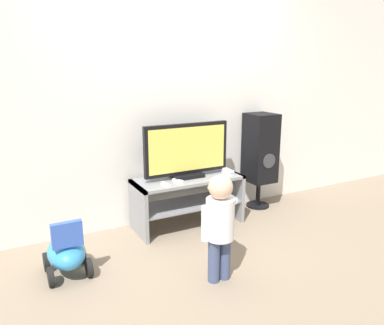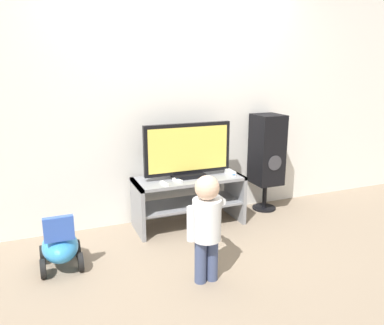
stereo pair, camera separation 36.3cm
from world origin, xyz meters
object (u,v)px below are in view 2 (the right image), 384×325
television (188,151)px  ride_on_toy (60,246)px  remote_secondary (178,180)px  child (206,220)px  game_console (230,172)px  remote_primary (164,184)px  speaker_tower (267,151)px

television → ride_on_toy: 1.47m
remote_secondary → television: bearing=34.2°
remote_secondary → child: bearing=-96.8°
game_console → ride_on_toy: bearing=-168.8°
remote_primary → child: (0.04, -0.88, -0.03)m
remote_primary → remote_secondary: (0.15, 0.05, 0.00)m
television → remote_primary: television is taller
remote_primary → speaker_tower: (1.27, 0.23, 0.16)m
television → remote_secondary: television is taller
speaker_tower → ride_on_toy: bearing=-167.6°
child → remote_secondary: bearing=83.2°
remote_secondary → ride_on_toy: 1.22m
remote_secondary → speaker_tower: (1.12, 0.17, 0.16)m
remote_secondary → child: size_ratio=0.16×
remote_primary → remote_secondary: 0.16m
remote_secondary → ride_on_toy: remote_secondary is taller
child → television: bearing=76.0°
game_console → speaker_tower: (0.54, 0.16, 0.15)m
remote_secondary → ride_on_toy: (-1.12, -0.32, -0.34)m
speaker_tower → game_console: bearing=-163.9°
remote_primary → speaker_tower: size_ratio=0.12×
remote_primary → remote_secondary: bearing=19.2°
remote_secondary → ride_on_toy: size_ratio=0.28×
game_console → ride_on_toy: (-1.70, -0.34, -0.35)m
television → remote_secondary: (-0.15, -0.10, -0.26)m
remote_secondary → child: 0.94m
remote_primary → television: bearing=27.1°
child → remote_primary: bearing=92.7°
television → game_console: (0.43, -0.08, -0.24)m
remote_primary → speaker_tower: speaker_tower is taller
child → ride_on_toy: (-1.01, 0.61, -0.31)m
speaker_tower → ride_on_toy: 2.35m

